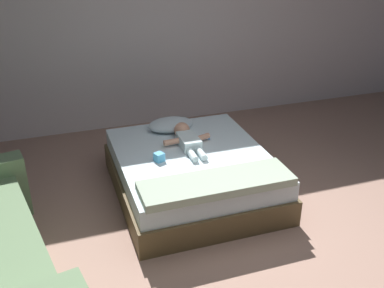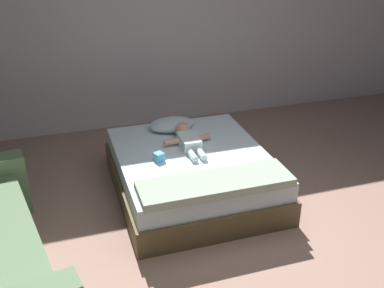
# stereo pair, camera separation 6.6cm
# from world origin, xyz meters

# --- Properties ---
(ground_plane) EXTENTS (8.00, 8.00, 0.00)m
(ground_plane) POSITION_xyz_m (0.00, 0.00, 0.00)
(ground_plane) COLOR #9F7A69
(wall_behind_bed) EXTENTS (8.00, 0.12, 2.79)m
(wall_behind_bed) POSITION_xyz_m (0.00, 3.00, 1.40)
(wall_behind_bed) COLOR silver
(wall_behind_bed) RESTS_ON ground_plane
(bed) EXTENTS (1.47, 1.71, 0.44)m
(bed) POSITION_xyz_m (-0.17, 1.09, 0.22)
(bed) COLOR brown
(bed) RESTS_ON ground_plane
(pillow) EXTENTS (0.49, 0.34, 0.12)m
(pillow) POSITION_xyz_m (-0.21, 1.68, 0.50)
(pillow) COLOR silver
(pillow) RESTS_ON bed
(baby) EXTENTS (0.50, 0.65, 0.16)m
(baby) POSITION_xyz_m (-0.16, 1.29, 0.50)
(baby) COLOR silver
(baby) RESTS_ON bed
(toothbrush) EXTENTS (0.02, 0.13, 0.02)m
(toothbrush) POSITION_xyz_m (0.10, 1.39, 0.45)
(toothbrush) COLOR #2684E4
(toothbrush) RESTS_ON bed
(blanket) EXTENTS (1.32, 0.40, 0.07)m
(blanket) POSITION_xyz_m (-0.17, 0.43, 0.48)
(blanket) COLOR #9FB19A
(blanket) RESTS_ON bed
(toy_block) EXTENTS (0.11, 0.11, 0.08)m
(toy_block) POSITION_xyz_m (-0.52, 1.04, 0.48)
(toy_block) COLOR #489ECE
(toy_block) RESTS_ON bed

